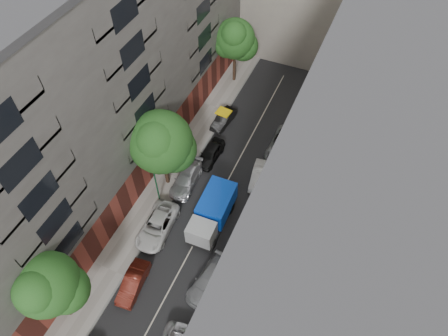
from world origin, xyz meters
The scene contains 21 objects.
ground centered at (0.00, 0.00, 0.00)m, with size 120.00×120.00×0.00m, color #4C4C49.
road_surface centered at (0.00, 0.00, 0.01)m, with size 8.00×44.00×0.02m, color black.
sidewalk_left centered at (-5.50, 0.00, 0.07)m, with size 3.00×44.00×0.15m, color gray.
sidewalk_right centered at (5.50, 0.00, 0.07)m, with size 3.00×44.00×0.15m, color gray.
building_left centered at (-11.00, 0.00, 10.00)m, with size 8.00×44.00×20.00m, color #4B4946.
building_right centered at (11.00, 0.00, 10.00)m, with size 8.00×44.00×20.00m, color tan.
tarp_truck centered at (0.60, -3.22, 1.58)m, with size 2.64×6.26×2.87m.
car_left_1 centered at (-2.80, -11.40, 0.67)m, with size 1.42×4.07×1.34m, color #4F170F.
car_left_2 centered at (-3.60, -5.99, 0.74)m, with size 2.46×5.33×1.48m, color silver.
car_left_3 centered at (-3.60, -0.20, 0.73)m, with size 2.03×5.00×1.45m, color silver.
car_left_4 centered at (-2.80, 3.75, 0.72)m, with size 1.71×4.25×1.45m, color black.
car_left_5 centered at (-3.60, 9.00, 0.65)m, with size 1.38×3.96×1.30m, color black.
car_right_1 centered at (2.80, -8.80, 0.71)m, with size 1.98×4.87×1.41m, color slate.
car_right_2 centered at (3.60, -4.60, 0.64)m, with size 1.52×3.77×1.29m, color black.
car_right_3 centered at (2.80, 2.99, 0.66)m, with size 1.39×4.00×1.32m, color silver.
car_right_4 centered at (3.60, 7.80, 0.75)m, with size 2.48×5.38×1.49m, color slate.
tree_near centered at (-6.09, -15.40, 5.48)m, with size 4.90×4.55×7.95m.
tree_mid centered at (-5.27, -0.95, 5.73)m, with size 5.95×5.77×8.65m.
tree_far centered at (-5.33, 16.37, 5.71)m, with size 4.94×4.60×8.25m.
lamp_post centered at (-5.06, -3.07, 4.41)m, with size 0.36×0.36×7.00m.
pedestrian centered at (4.50, 8.07, 0.94)m, with size 0.58×0.38×1.58m, color black.
Camera 1 is at (9.19, -20.58, 31.62)m, focal length 32.00 mm.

